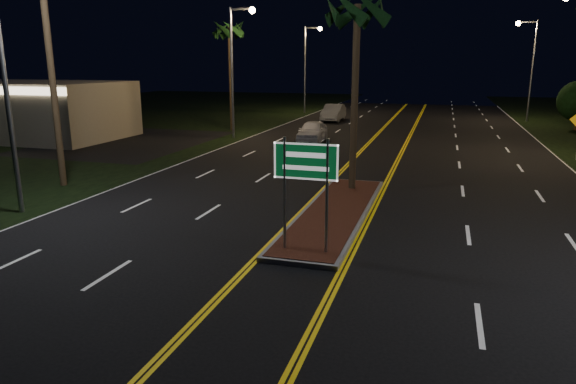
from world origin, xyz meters
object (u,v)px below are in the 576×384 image
at_px(streetlight_right_far, 529,59).
at_px(car_near, 312,129).
at_px(streetlight_left_far, 308,59).
at_px(car_far, 333,111).
at_px(highway_sign, 306,172).
at_px(streetlight_left_mid, 237,57).
at_px(commercial_building, 20,109).
at_px(palm_median, 357,10).
at_px(palm_left_far, 229,30).
at_px(median_island, 335,212).
at_px(streetlight_left_near, 10,52).

distance_m(streetlight_right_far, car_near, 24.43).
distance_m(streetlight_left_far, car_far, 9.32).
distance_m(highway_sign, streetlight_left_far, 42.67).
bearing_deg(car_near, streetlight_right_far, 45.80).
bearing_deg(streetlight_left_mid, streetlight_left_far, 90.00).
xyz_separation_m(streetlight_left_mid, streetlight_left_far, (0.00, 20.00, 0.00)).
relative_size(streetlight_left_far, car_near, 1.80).
xyz_separation_m(streetlight_left_far, car_far, (4.24, -6.79, -4.76)).
relative_size(commercial_building, car_near, 2.99).
distance_m(streetlight_left_far, streetlight_right_far, 21.32).
height_order(palm_median, car_far, palm_median).
height_order(highway_sign, streetlight_left_far, streetlight_left_far).
height_order(highway_sign, palm_median, palm_median).
distance_m(streetlight_right_far, palm_left_far, 27.36).
height_order(median_island, car_near, car_near).
bearing_deg(median_island, streetlight_left_far, 106.00).
relative_size(median_island, commercial_building, 0.68).
bearing_deg(streetlight_left_far, palm_left_far, -97.78).
height_order(highway_sign, streetlight_right_far, streetlight_right_far).
relative_size(streetlight_left_near, palm_median, 1.08).
bearing_deg(car_far, median_island, -78.62).
height_order(streetlight_left_far, car_far, streetlight_left_far).
distance_m(highway_sign, commercial_building, 31.17).
bearing_deg(median_island, palm_median, 90.00).
height_order(highway_sign, streetlight_left_near, streetlight_left_near).
xyz_separation_m(streetlight_right_far, palm_median, (-10.61, -31.50, 1.62)).
bearing_deg(median_island, streetlight_left_near, -164.22).
relative_size(streetlight_right_far, palm_median, 1.08).
relative_size(streetlight_left_mid, palm_left_far, 1.02).
height_order(commercial_building, streetlight_right_far, streetlight_right_far).
distance_m(median_island, streetlight_left_near, 12.36).
xyz_separation_m(palm_median, car_far, (-6.38, 26.71, -6.38)).
height_order(streetlight_left_mid, streetlight_right_far, same).
bearing_deg(streetlight_left_far, streetlight_left_near, -90.00).
relative_size(streetlight_right_far, palm_left_far, 1.02).
height_order(streetlight_left_mid, palm_median, streetlight_left_mid).
relative_size(median_island, streetlight_left_far, 1.14).
bearing_deg(commercial_building, streetlight_left_mid, 14.61).
bearing_deg(streetlight_left_near, car_near, 74.48).
bearing_deg(car_near, streetlight_left_near, -108.77).
xyz_separation_m(highway_sign, streetlight_right_far, (10.61, 39.20, 3.25)).
relative_size(commercial_building, car_far, 2.80).
height_order(streetlight_left_near, palm_left_far, streetlight_left_near).
xyz_separation_m(commercial_building, streetlight_left_near, (15.39, -15.99, 3.65)).
bearing_deg(streetlight_left_near, palm_median, 31.49).
distance_m(commercial_building, car_far, 26.13).
bearing_deg(commercial_building, streetlight_left_far, 57.35).
xyz_separation_m(streetlight_left_near, streetlight_left_mid, (0.00, 20.00, 0.00)).
height_order(median_island, palm_median, palm_median).
height_order(median_island, streetlight_right_far, streetlight_right_far).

